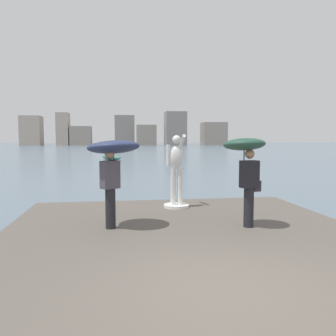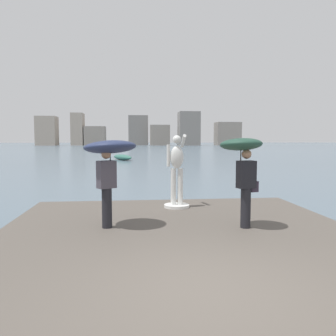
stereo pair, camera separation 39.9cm
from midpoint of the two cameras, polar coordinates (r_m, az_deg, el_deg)
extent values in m
plane|color=slate|center=(44.34, -6.79, 1.68)|extent=(400.00, 400.00, 0.00)
cube|color=#564F47|center=(6.60, 2.60, -14.23)|extent=(7.71, 9.72, 0.40)
cylinder|color=white|center=(9.99, 0.24, -6.24)|extent=(0.72, 0.72, 0.08)
cylinder|color=white|center=(9.89, -0.33, -3.08)|extent=(0.15, 0.15, 1.04)
cylinder|color=white|center=(9.92, 0.82, -3.05)|extent=(0.15, 0.15, 1.04)
ellipsoid|color=white|center=(9.82, 0.24, 1.79)|extent=(0.38, 0.26, 0.64)
sphere|color=white|center=(9.81, 0.25, 4.71)|extent=(0.24, 0.24, 0.24)
cylinder|color=white|center=(9.79, -1.15, 2.07)|extent=(0.10, 0.10, 0.62)
cylinder|color=white|center=(10.11, 1.25, 4.46)|extent=(0.10, 0.59, 0.40)
cylinder|color=black|center=(7.74, -10.91, -6.55)|extent=(0.22, 0.22, 0.88)
cube|color=#47424C|center=(7.63, -11.00, -1.09)|extent=(0.45, 0.40, 0.60)
sphere|color=#A87A5B|center=(7.60, -11.05, 2.24)|extent=(0.21, 0.21, 0.21)
cylinder|color=#262626|center=(7.70, -10.39, 1.11)|extent=(0.02, 0.02, 0.48)
ellipsoid|color=navy|center=(7.69, -10.43, 3.41)|extent=(1.59, 1.59, 0.39)
cylinder|color=black|center=(7.89, 11.71, -6.35)|extent=(0.22, 0.22, 0.88)
cube|color=black|center=(7.78, 11.80, -1.00)|extent=(0.43, 0.33, 0.60)
sphere|color=#A87A5B|center=(7.75, 11.86, 2.28)|extent=(0.21, 0.21, 0.21)
cylinder|color=#262626|center=(7.72, 10.94, 1.35)|extent=(0.02, 0.02, 0.54)
ellipsoid|color=#234738|center=(7.71, 10.98, 3.85)|extent=(1.11, 1.13, 0.34)
cube|color=#332838|center=(7.96, 12.99, -2.92)|extent=(0.20, 0.14, 0.24)
ellipsoid|color=#336B5B|center=(39.63, -9.61, 1.74)|extent=(2.84, 4.48, 0.63)
cube|color=#A89989|center=(141.03, -21.61, 5.71)|extent=(7.38, 7.58, 11.05)
cube|color=#A89989|center=(139.98, -16.94, 6.13)|extent=(4.53, 7.07, 12.42)
cube|color=gray|center=(139.41, -14.20, 5.15)|extent=(8.01, 7.43, 7.34)
cube|color=gray|center=(138.58, -7.25, 6.16)|extent=(7.67, 4.13, 11.72)
cube|color=gray|center=(135.33, -3.66, 5.41)|extent=(7.42, 4.92, 7.87)
cube|color=gray|center=(133.47, 1.12, 6.47)|extent=(7.79, 7.67, 12.74)
cube|color=gray|center=(139.82, 7.44, 5.59)|extent=(9.42, 7.19, 9.01)
camera|label=1|loc=(0.20, -91.19, -0.10)|focal=37.07mm
camera|label=2|loc=(0.20, 88.81, 0.10)|focal=37.07mm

